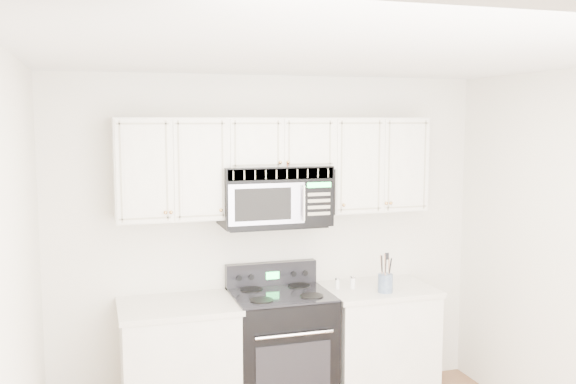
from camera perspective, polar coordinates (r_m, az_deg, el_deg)
name	(u,v)px	position (r m, az deg, el deg)	size (l,w,h in m)	color
room	(358,295)	(3.57, 6.21, -9.13)	(3.51, 3.51, 2.61)	brown
base_cabinet_left	(179,368)	(4.98, -9.65, -15.20)	(0.86, 0.65, 0.92)	white
base_cabinet_right	(377,346)	(5.40, 7.93, -13.41)	(0.86, 0.65, 0.92)	white
range	(281,350)	(5.11, -0.65, -13.85)	(0.74, 0.68, 1.12)	black
upper_cabinets	(277,162)	(4.94, -0.97, 2.73)	(2.44, 0.37, 0.75)	white
microwave	(274,195)	(4.91, -1.23, -0.29)	(0.83, 0.46, 0.46)	black
utensil_crock	(385,282)	(5.08, 8.65, -7.92)	(0.12, 0.12, 0.31)	gray
shaker_salt	(353,282)	(5.16, 5.77, -7.98)	(0.04, 0.04, 0.10)	white
shaker_pepper	(337,283)	(5.15, 4.41, -8.08)	(0.04, 0.04, 0.09)	white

